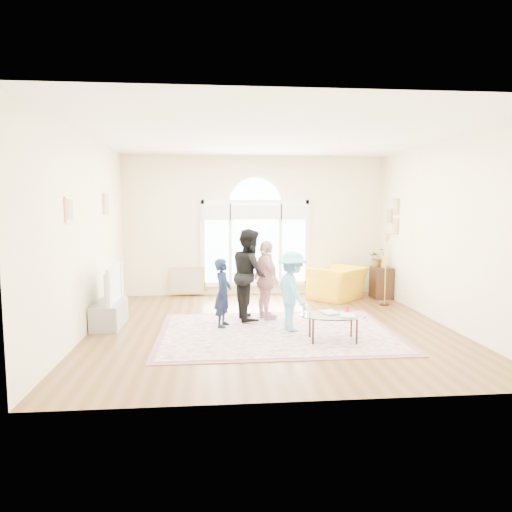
{
  "coord_description": "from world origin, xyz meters",
  "views": [
    {
      "loc": [
        -0.94,
        -7.54,
        2.04
      ],
      "look_at": [
        -0.23,
        0.3,
        1.19
      ],
      "focal_mm": 32.0,
      "sensor_mm": 36.0,
      "label": 1
    }
  ],
  "objects": [
    {
      "name": "rug_border",
      "position": [
        0.05,
        -0.37,
        0.01
      ],
      "size": [
        3.8,
        2.8,
        0.01
      ],
      "primitive_type": "cube",
      "color": "#915666",
      "rests_on": "ground"
    },
    {
      "name": "armchair",
      "position": [
        1.76,
        2.2,
        0.36
      ],
      "size": [
        1.47,
        1.46,
        0.72
      ],
      "primitive_type": "imported",
      "rotation": [
        0.0,
        0.0,
        3.89
      ],
      "color": "yellow",
      "rests_on": "ground"
    },
    {
      "name": "floor_lamp",
      "position": [
        2.57,
        1.51,
        1.28
      ],
      "size": [
        0.27,
        0.27,
        1.51
      ],
      "color": "black",
      "rests_on": "ground"
    },
    {
      "name": "room_shell",
      "position": [
        0.01,
        2.83,
        1.57
      ],
      "size": [
        6.0,
        6.0,
        6.0
      ],
      "color": "beige",
      "rests_on": "ground"
    },
    {
      "name": "child_pink",
      "position": [
        -0.03,
        0.5,
        0.73
      ],
      "size": [
        0.62,
        0.9,
        1.42
      ],
      "primitive_type": "imported",
      "rotation": [
        0.0,
        0.0,
        1.93
      ],
      "color": "#D19196",
      "rests_on": "area_rug"
    },
    {
      "name": "side_cabinet",
      "position": [
        2.78,
        2.27,
        0.35
      ],
      "size": [
        0.4,
        0.5,
        0.7
      ],
      "primitive_type": "cube",
      "color": "black",
      "rests_on": "ground"
    },
    {
      "name": "potted_plant",
      "position": [
        2.7,
        2.37,
        0.91
      ],
      "size": [
        0.47,
        0.44,
        0.41
      ],
      "primitive_type": "imported",
      "rotation": [
        0.0,
        0.0,
        0.42
      ],
      "color": "#33722D",
      "rests_on": "plant_pedestal"
    },
    {
      "name": "plant_pedestal",
      "position": [
        2.7,
        2.37,
        0.35
      ],
      "size": [
        0.2,
        0.2,
        0.7
      ],
      "primitive_type": "cylinder",
      "color": "white",
      "rests_on": "ground"
    },
    {
      "name": "area_rug",
      "position": [
        0.05,
        -0.37,
        0.01
      ],
      "size": [
        3.6,
        2.6,
        0.02
      ],
      "primitive_type": "cube",
      "color": "beige",
      "rests_on": "ground"
    },
    {
      "name": "child_blue",
      "position": [
        0.31,
        -0.29,
        0.67
      ],
      "size": [
        0.67,
        0.93,
        1.31
      ],
      "primitive_type": "imported",
      "rotation": [
        0.0,
        0.0,
        1.81
      ],
      "color": "#66BEE9",
      "rests_on": "area_rug"
    },
    {
      "name": "leaning_picture",
      "position": [
        -1.59,
        2.9,
        0.0
      ],
      "size": [
        0.8,
        0.14,
        0.62
      ],
      "primitive_type": "cube",
      "rotation": [
        -0.14,
        0.0,
        0.0
      ],
      "color": "tan",
      "rests_on": "ground"
    },
    {
      "name": "television",
      "position": [
        -2.74,
        0.3,
        0.74
      ],
      "size": [
        0.17,
        1.1,
        0.63
      ],
      "color": "black",
      "rests_on": "tv_console"
    },
    {
      "name": "coffee_table",
      "position": [
        0.83,
        -0.93,
        0.4
      ],
      "size": [
        1.06,
        0.73,
        0.54
      ],
      "rotation": [
        0.0,
        0.0,
        -0.08
      ],
      "color": "silver",
      "rests_on": "ground"
    },
    {
      "name": "ground",
      "position": [
        0.0,
        0.0,
        0.0
      ],
      "size": [
        6.0,
        6.0,
        0.0
      ],
      "primitive_type": "plane",
      "color": "#573617",
      "rests_on": "ground"
    },
    {
      "name": "tv_console",
      "position": [
        -2.75,
        0.3,
        0.21
      ],
      "size": [
        0.45,
        1.0,
        0.42
      ],
      "primitive_type": "cube",
      "color": "gray",
      "rests_on": "ground"
    },
    {
      "name": "child_black",
      "position": [
        -0.32,
        0.53,
        0.84
      ],
      "size": [
        0.7,
        0.86,
        1.64
      ],
      "primitive_type": "imported",
      "rotation": [
        0.0,
        0.0,
        1.68
      ],
      "color": "black",
      "rests_on": "area_rug"
    },
    {
      "name": "child_navy",
      "position": [
        -0.81,
        0.05,
        0.6
      ],
      "size": [
        0.39,
        0.48,
        1.16
      ],
      "primitive_type": "imported",
      "rotation": [
        0.0,
        0.0,
        1.28
      ],
      "color": "#101933",
      "rests_on": "area_rug"
    }
  ]
}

